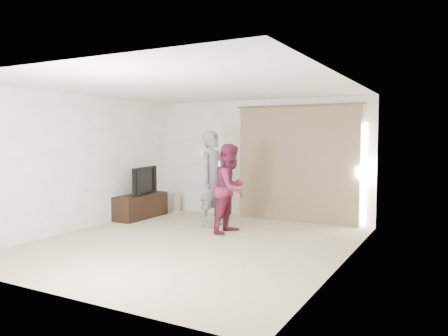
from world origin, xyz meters
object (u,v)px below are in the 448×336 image
at_px(person_woman, 231,188).
at_px(person_man, 213,179).
at_px(tv_console, 141,206).
at_px(tv, 141,181).

bearing_deg(person_woman, person_man, 147.71).
height_order(tv_console, person_man, person_man).
height_order(tv_console, tv, tv).
distance_m(tv_console, person_woman, 2.53).
xyz_separation_m(tv, person_man, (1.84, 0.00, 0.12)).
distance_m(person_man, person_woman, 0.72).
xyz_separation_m(tv_console, person_woman, (2.44, -0.38, 0.57)).
distance_m(tv_console, person_man, 1.97).
bearing_deg(person_woman, tv, 171.26).
distance_m(tv_console, tv, 0.57).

